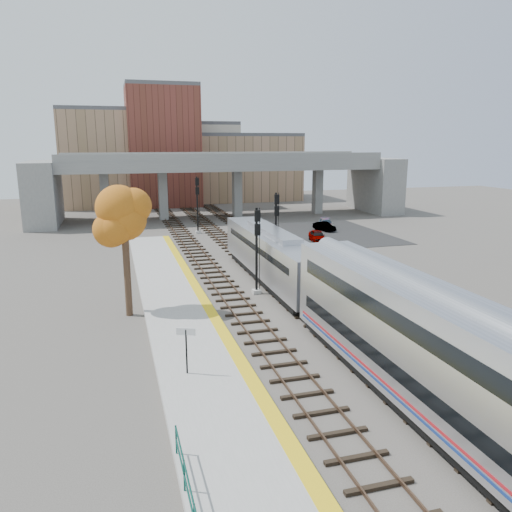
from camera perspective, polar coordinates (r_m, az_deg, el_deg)
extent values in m
plane|color=#47423D|center=(31.86, 5.28, -7.48)|extent=(160.00, 160.00, 0.00)
cube|color=#9E9E99|center=(30.07, -7.85, -8.47)|extent=(4.50, 60.00, 0.35)
cube|color=yellow|center=(30.30, -4.27, -7.85)|extent=(0.70, 60.00, 0.01)
cube|color=black|center=(42.47, -4.91, -2.14)|extent=(2.50, 95.00, 0.14)
cube|color=brown|center=(42.31, -5.86, -2.06)|extent=(0.07, 95.00, 0.14)
cube|color=brown|center=(42.58, -3.96, -1.93)|extent=(0.07, 95.00, 0.14)
cube|color=black|center=(43.44, 0.53, -1.74)|extent=(2.50, 95.00, 0.14)
cube|color=brown|center=(43.22, -0.38, -1.67)|extent=(0.07, 95.00, 0.14)
cube|color=brown|center=(43.61, 1.44, -1.54)|extent=(0.07, 95.00, 0.14)
cube|color=black|center=(44.71, 5.45, -1.37)|extent=(2.50, 95.00, 0.14)
cube|color=brown|center=(44.43, 4.60, -1.30)|extent=(0.07, 95.00, 0.14)
cube|color=brown|center=(44.94, 6.31, -1.17)|extent=(0.07, 95.00, 0.14)
cube|color=slate|center=(74.57, -3.71, 10.37)|extent=(46.00, 10.00, 1.50)
cube|color=slate|center=(69.85, -2.86, 11.23)|extent=(46.00, 0.20, 1.00)
cube|color=slate|center=(79.22, -4.49, 11.41)|extent=(46.00, 0.20, 1.00)
cube|color=slate|center=(73.16, -16.86, 6.46)|extent=(1.20, 1.60, 7.00)
cube|color=slate|center=(73.49, -10.58, 6.82)|extent=(1.20, 1.60, 7.00)
cube|color=slate|center=(75.34, -2.17, 7.17)|extent=(1.20, 1.60, 7.00)
cube|color=slate|center=(79.46, 7.04, 7.39)|extent=(1.20, 1.60, 7.00)
cube|color=slate|center=(73.63, -23.17, 6.60)|extent=(4.00, 12.00, 8.50)
cube|color=slate|center=(83.80, 13.42, 7.93)|extent=(4.00, 12.00, 8.50)
cube|color=tan|center=(92.81, -15.71, 10.59)|extent=(18.00, 14.00, 16.00)
cube|color=#4C4C4F|center=(92.90, -16.03, 15.70)|extent=(18.00, 14.00, 0.60)
cube|color=beige|center=(98.99, -7.46, 10.49)|extent=(16.00, 16.00, 14.00)
cube|color=#4C4C4F|center=(98.95, -7.59, 14.72)|extent=(16.00, 16.00, 0.60)
cube|color=brown|center=(90.21, -10.57, 12.06)|extent=(12.00, 10.00, 20.00)
cube|color=#4C4C4F|center=(90.67, -10.86, 18.58)|extent=(12.00, 10.00, 0.60)
cube|color=tan|center=(99.10, -1.45, 10.02)|extent=(20.00, 14.00, 12.00)
cube|color=#4C4C4F|center=(98.98, -1.47, 13.66)|extent=(20.00, 14.00, 0.60)
cube|color=black|center=(62.11, 7.97, 2.57)|extent=(14.00, 18.00, 0.04)
cube|color=#A8AAB2|center=(39.85, 1.89, 0.28)|extent=(3.00, 19.00, 3.20)
cube|color=black|center=(48.71, -1.56, 3.33)|extent=(2.20, 0.06, 1.10)
cube|color=black|center=(39.72, 1.90, 1.12)|extent=(3.02, 16.15, 0.50)
cube|color=black|center=(40.30, 1.87, -2.29)|extent=(2.70, 17.10, 0.50)
cube|color=#A8AAB2|center=(39.49, 1.91, 2.82)|extent=(1.60, 9.50, 0.40)
cube|color=#A8AAB2|center=(20.44, 22.23, -11.58)|extent=(3.00, 25.00, 4.60)
cube|color=black|center=(19.99, 22.52, -8.43)|extent=(3.02, 23.00, 0.75)
cube|color=black|center=(20.81, 22.01, -13.84)|extent=(3.02, 23.00, 0.65)
cube|color=maroon|center=(21.19, 21.81, -15.90)|extent=(3.03, 24.00, 0.12)
cube|color=navy|center=(21.29, 21.76, -16.37)|extent=(3.03, 24.00, 0.12)
cube|color=black|center=(21.56, 21.64, -17.65)|extent=(2.70, 23.75, 0.40)
cube|color=#9E9E99|center=(37.35, 0.05, -4.08)|extent=(0.60, 0.60, 0.30)
cylinder|color=black|center=(36.57, 0.06, 0.52)|extent=(0.18, 0.18, 6.44)
cube|color=black|center=(35.85, 0.17, 4.61)|extent=(0.41, 0.18, 0.83)
cube|color=black|center=(36.01, 0.17, 3.02)|extent=(0.41, 0.18, 0.83)
cube|color=#9E9E99|center=(45.81, 2.23, -0.87)|extent=(0.60, 0.60, 0.30)
cylinder|color=black|center=(45.16, 2.27, 3.04)|extent=(0.19, 0.19, 6.65)
cube|color=black|center=(44.53, 2.40, 6.48)|extent=(0.43, 0.18, 0.85)
cube|color=black|center=(44.66, 2.39, 5.15)|extent=(0.43, 0.18, 0.85)
cube|color=#9E9E99|center=(62.10, -6.64, 2.73)|extent=(0.60, 0.60, 0.30)
cylinder|color=black|center=(61.60, -6.72, 5.77)|extent=(0.20, 0.20, 6.95)
cube|color=black|center=(61.06, -6.75, 8.42)|extent=(0.45, 0.18, 0.89)
cube|color=black|center=(61.16, -6.72, 7.40)|extent=(0.45, 0.18, 0.89)
cylinder|color=black|center=(24.12, -7.95, -10.76)|extent=(0.08, 0.08, 2.20)
cube|color=white|center=(23.73, -8.02, -8.55)|extent=(0.86, 0.37, 0.35)
cylinder|color=#382619|center=(33.05, -14.52, -1.72)|extent=(0.44, 0.44, 5.92)
ellipsoid|color=orange|center=(32.39, -14.85, 4.08)|extent=(3.60, 3.60, 4.23)
imported|color=#99999E|center=(56.64, 7.01, 2.28)|extent=(2.24, 4.03, 1.30)
imported|color=#99999E|center=(63.79, 7.81, 3.37)|extent=(2.04, 3.57, 1.11)
imported|color=#99999E|center=(65.49, 7.99, 3.67)|extent=(2.95, 4.59, 1.24)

